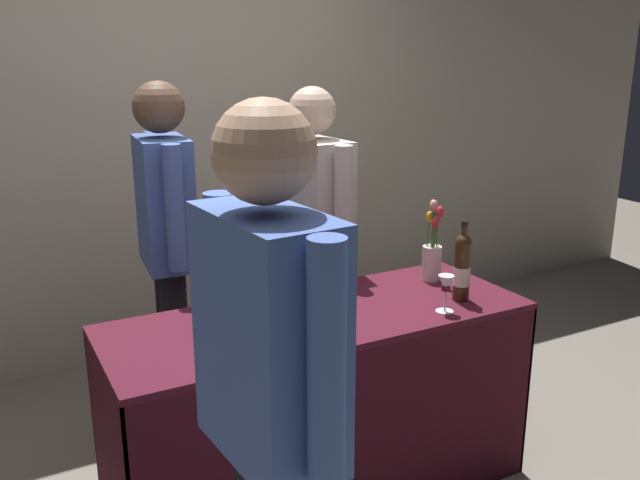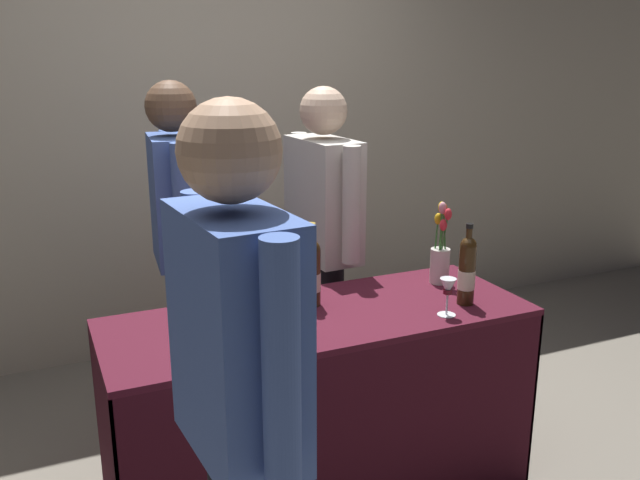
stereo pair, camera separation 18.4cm
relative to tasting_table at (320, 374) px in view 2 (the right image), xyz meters
The scene contains 12 objects.
back_partition 1.85m from the tasting_table, 90.00° to the left, with size 7.64×0.12×2.41m, color #B2A893.
tasting_table is the anchor object (origin of this frame).
featured_wine_bottle 0.48m from the tasting_table, 137.83° to the right, with size 0.07×0.07×0.31m.
display_bottle_0 0.48m from the tasting_table, 165.29° to the left, with size 0.07×0.07×0.33m.
display_bottle_1 0.72m from the tasting_table, 12.91° to the right, with size 0.07×0.07×0.33m.
display_bottle_2 0.41m from the tasting_table, 86.09° to the left, with size 0.08×0.08×0.34m.
display_bottle_3 0.47m from the tasting_table, 134.32° to the left, with size 0.07×0.07×0.29m.
wine_glass_near_vendor 0.61m from the tasting_table, 25.03° to the right, with size 0.07×0.07×0.15m.
flower_vase 0.75m from the tasting_table, 11.29° to the left, with size 0.09×0.09×0.37m.
vendor_presenter 0.82m from the tasting_table, 64.83° to the left, with size 0.24×0.61×1.62m.
vendor_assistant 0.98m from the tasting_table, 115.28° to the left, with size 0.25×0.55×1.65m.
taster_foreground_right 1.12m from the tasting_table, 124.97° to the right, with size 0.24×0.57×1.69m.
Camera 2 is at (-0.99, -2.23, 1.78)m, focal length 37.81 mm.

